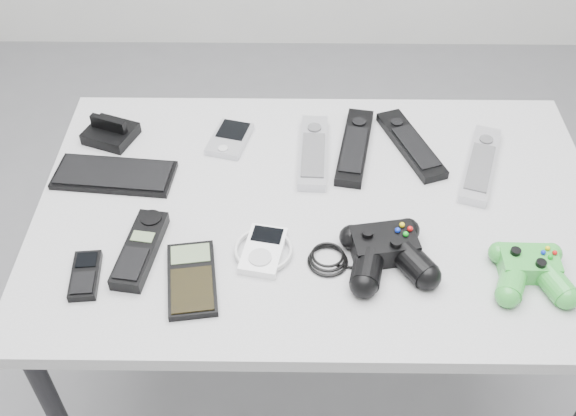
{
  "coord_description": "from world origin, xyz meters",
  "views": [
    {
      "loc": [
        -0.11,
        -1.0,
        1.64
      ],
      "look_at": [
        -0.12,
        -0.1,
        0.75
      ],
      "focal_mm": 42.0,
      "sensor_mm": 36.0,
      "label": 1
    }
  ],
  "objects_px": {
    "pda_keyboard": "(114,175)",
    "mobile_phone": "(85,275)",
    "remote_black_a": "(355,146)",
    "desk": "(319,228)",
    "cordless_handset": "(140,249)",
    "calculator": "(192,279)",
    "mp3_player": "(263,250)",
    "pda": "(230,138)",
    "controller_green": "(531,269)",
    "remote_black_b": "(411,144)",
    "remote_silver_b": "(481,164)",
    "controller_black": "(386,250)",
    "remote_silver_a": "(313,151)"
  },
  "relations": [
    {
      "from": "cordless_handset",
      "to": "mp3_player",
      "type": "xyz_separation_m",
      "value": [
        0.22,
        0.0,
        -0.0
      ]
    },
    {
      "from": "mobile_phone",
      "to": "calculator",
      "type": "bearing_deg",
      "value": -7.38
    },
    {
      "from": "controller_black",
      "to": "remote_black_b",
      "type": "bearing_deg",
      "value": 65.55
    },
    {
      "from": "mobile_phone",
      "to": "cordless_handset",
      "type": "xyz_separation_m",
      "value": [
        0.09,
        0.06,
        0.0
      ]
    },
    {
      "from": "desk",
      "to": "calculator",
      "type": "bearing_deg",
      "value": -139.6
    },
    {
      "from": "desk",
      "to": "cordless_handset",
      "type": "height_order",
      "value": "cordless_handset"
    },
    {
      "from": "pda",
      "to": "cordless_handset",
      "type": "relative_size",
      "value": 0.65
    },
    {
      "from": "remote_silver_a",
      "to": "remote_black_b",
      "type": "bearing_deg",
      "value": 10.28
    },
    {
      "from": "remote_black_a",
      "to": "remote_black_b",
      "type": "height_order",
      "value": "remote_black_a"
    },
    {
      "from": "remote_silver_b",
      "to": "mobile_phone",
      "type": "xyz_separation_m",
      "value": [
        -0.74,
        -0.3,
        -0.0
      ]
    },
    {
      "from": "calculator",
      "to": "controller_green",
      "type": "xyz_separation_m",
      "value": [
        0.58,
        0.02,
        0.02
      ]
    },
    {
      "from": "mobile_phone",
      "to": "mp3_player",
      "type": "height_order",
      "value": "mp3_player"
    },
    {
      "from": "remote_silver_b",
      "to": "controller_black",
      "type": "distance_m",
      "value": 0.33
    },
    {
      "from": "cordless_handset",
      "to": "mobile_phone",
      "type": "bearing_deg",
      "value": -138.32
    },
    {
      "from": "controller_green",
      "to": "remote_silver_a",
      "type": "bearing_deg",
      "value": 139.79
    },
    {
      "from": "pda",
      "to": "remote_black_a",
      "type": "bearing_deg",
      "value": 9.09
    },
    {
      "from": "pda",
      "to": "controller_green",
      "type": "height_order",
      "value": "controller_green"
    },
    {
      "from": "desk",
      "to": "remote_black_a",
      "type": "relative_size",
      "value": 4.58
    },
    {
      "from": "remote_silver_b",
      "to": "cordless_handset",
      "type": "relative_size",
      "value": 1.33
    },
    {
      "from": "desk",
      "to": "cordless_handset",
      "type": "bearing_deg",
      "value": -158.2
    },
    {
      "from": "remote_silver_a",
      "to": "calculator",
      "type": "distance_m",
      "value": 0.4
    },
    {
      "from": "cordless_handset",
      "to": "pda",
      "type": "bearing_deg",
      "value": 75.62
    },
    {
      "from": "cordless_handset",
      "to": "controller_green",
      "type": "relative_size",
      "value": 1.2
    },
    {
      "from": "pda",
      "to": "remote_silver_a",
      "type": "relative_size",
      "value": 0.51
    },
    {
      "from": "pda",
      "to": "cordless_handset",
      "type": "height_order",
      "value": "cordless_handset"
    },
    {
      "from": "controller_green",
      "to": "desk",
      "type": "bearing_deg",
      "value": 154.93
    },
    {
      "from": "pda",
      "to": "controller_green",
      "type": "bearing_deg",
      "value": -19.44
    },
    {
      "from": "remote_black_b",
      "to": "controller_green",
      "type": "distance_m",
      "value": 0.39
    },
    {
      "from": "cordless_handset",
      "to": "controller_black",
      "type": "xyz_separation_m",
      "value": [
        0.44,
        -0.01,
        0.01
      ]
    },
    {
      "from": "remote_black_a",
      "to": "mp3_player",
      "type": "xyz_separation_m",
      "value": [
        -0.18,
        -0.29,
        -0.0
      ]
    },
    {
      "from": "controller_black",
      "to": "controller_green",
      "type": "xyz_separation_m",
      "value": [
        0.24,
        -0.04,
        -0.0
      ]
    },
    {
      "from": "controller_green",
      "to": "mp3_player",
      "type": "bearing_deg",
      "value": 174.92
    },
    {
      "from": "pda_keyboard",
      "to": "calculator",
      "type": "height_order",
      "value": "calculator"
    },
    {
      "from": "pda",
      "to": "remote_silver_b",
      "type": "distance_m",
      "value": 0.52
    },
    {
      "from": "mp3_player",
      "to": "remote_silver_b",
      "type": "bearing_deg",
      "value": 39.54
    },
    {
      "from": "remote_black_a",
      "to": "mobile_phone",
      "type": "relative_size",
      "value": 2.29
    },
    {
      "from": "pda_keyboard",
      "to": "calculator",
      "type": "xyz_separation_m",
      "value": [
        0.19,
        -0.27,
        0.0
      ]
    },
    {
      "from": "remote_black_a",
      "to": "controller_black",
      "type": "xyz_separation_m",
      "value": [
        0.04,
        -0.31,
        0.02
      ]
    },
    {
      "from": "pda_keyboard",
      "to": "mobile_phone",
      "type": "xyz_separation_m",
      "value": [
        0.0,
        -0.26,
        0.0
      ]
    },
    {
      "from": "remote_silver_b",
      "to": "calculator",
      "type": "relative_size",
      "value": 1.46
    },
    {
      "from": "controller_green",
      "to": "remote_black_a",
      "type": "bearing_deg",
      "value": 130.5
    },
    {
      "from": "desk",
      "to": "mp3_player",
      "type": "xyz_separation_m",
      "value": [
        -0.1,
        -0.13,
        0.07
      ]
    },
    {
      "from": "cordless_handset",
      "to": "mp3_player",
      "type": "height_order",
      "value": "cordless_handset"
    },
    {
      "from": "pda_keyboard",
      "to": "mp3_player",
      "type": "height_order",
      "value": "mp3_player"
    },
    {
      "from": "remote_silver_a",
      "to": "remote_silver_b",
      "type": "distance_m",
      "value": 0.34
    },
    {
      "from": "remote_silver_a",
      "to": "controller_green",
      "type": "height_order",
      "value": "controller_green"
    },
    {
      "from": "pda_keyboard",
      "to": "remote_black_a",
      "type": "bearing_deg",
      "value": 15.95
    },
    {
      "from": "pda_keyboard",
      "to": "remote_black_b",
      "type": "bearing_deg",
      "value": 14.75
    },
    {
      "from": "controller_green",
      "to": "mobile_phone",
      "type": "bearing_deg",
      "value": -178.06
    },
    {
      "from": "pda_keyboard",
      "to": "pda",
      "type": "bearing_deg",
      "value": 32.84
    }
  ]
}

